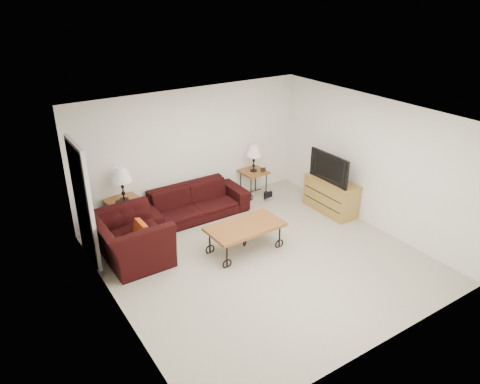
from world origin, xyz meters
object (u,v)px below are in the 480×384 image
Objects in this scene: side_table_right at (253,183)px; lamp_right at (254,158)px; armchair at (131,239)px; sofa at (194,202)px; coffee_table at (245,238)px; side_table_left at (126,216)px; television at (333,167)px; backpack at (265,192)px; lamp_left at (122,184)px; tv_stand at (331,196)px.

side_table_right is 0.58m from lamp_right.
lamp_right is at bearing -72.55° from armchair.
coffee_table is (0.16, -1.62, -0.07)m from sofa.
side_table_left is 1.12× the size of lamp_right.
side_table_left is 1.12× the size of side_table_right.
side_table_left reaches higher than sofa.
side_table_left is at bearing -111.48° from television.
lamp_right is at bearing 51.73° from coffee_table.
coffee_table is 3.44× the size of backpack.
lamp_left is at bearing 0.00° from side_table_left.
sofa is at bearing -7.62° from lamp_left.
lamp_left reaches higher than side_table_left.
side_table_right is at bearing 51.73° from coffee_table.
side_table_left is at bearing 158.62° from tv_stand.
coffee_table is at bearing -172.64° from tv_stand.
coffee_table is (-1.42, -1.80, -0.04)m from side_table_right.
sofa is at bearing 95.79° from coffee_table.
coffee_table is 2.10m from backpack.
coffee_table is 1.16× the size of tv_stand.
tv_stand is at bearing -59.01° from lamp_right.
tv_stand reaches higher than sofa.
armchair is at bearing -105.15° from lamp_left.
lamp_right is 0.57× the size of television.
armchair is (-1.79, 0.78, 0.17)m from coffee_table.
lamp_right reaches higher than side_table_right.
side_table_left is 1.00× the size of lamp_left.
coffee_table is at bearing -82.57° from television.
backpack is (1.50, 1.46, -0.06)m from coffee_table.
lamp_right reaches higher than coffee_table.
tv_stand is 1.43m from backpack.
television is 2.66× the size of backpack.
lamp_right is 0.46× the size of armchair.
backpack is (3.01, -0.33, -0.79)m from lamp_left.
lamp_right is at bearing 0.00° from lamp_left.
lamp_right reaches higher than sofa.
tv_stand is (3.83, -1.50, -0.63)m from lamp_left.
sofa is 1.63m from coffee_table.
backpack is at bearing -6.31° from lamp_left.
side_table_right is 3.37m from armchair.
sofa is at bearing -7.62° from side_table_left.
sofa is at bearing -173.51° from lamp_right.
lamp_left reaches higher than television.
lamp_left reaches higher than tv_stand.
coffee_table is 1.96m from armchair.
sofa is at bearing -118.16° from television.
armchair is at bearing 173.34° from tv_stand.
sofa is at bearing 152.03° from tv_stand.
television is (3.81, -1.50, 0.66)m from side_table_left.
side_table_right is 0.57× the size of television.
lamp_left reaches higher than sofa.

